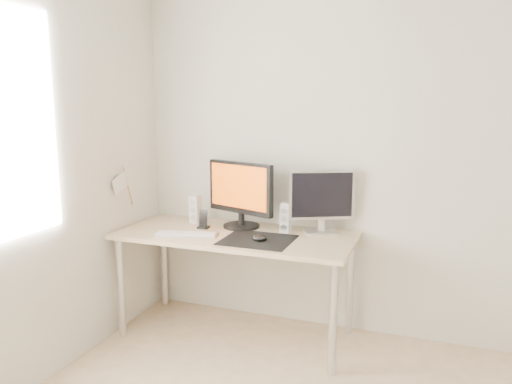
# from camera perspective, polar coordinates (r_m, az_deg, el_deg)

# --- Properties ---
(wall_back) EXTENTS (3.50, 0.00, 3.50)m
(wall_back) POSITION_cam_1_polar(r_m,az_deg,el_deg) (3.43, 14.59, 3.94)
(wall_back) COLOR white
(wall_back) RESTS_ON ground
(mousepad) EXTENTS (0.45, 0.40, 0.00)m
(mousepad) POSITION_cam_1_polar(r_m,az_deg,el_deg) (3.23, 0.20, -5.49)
(mousepad) COLOR black
(mousepad) RESTS_ON desk
(mouse) EXTENTS (0.11, 0.06, 0.04)m
(mouse) POSITION_cam_1_polar(r_m,az_deg,el_deg) (3.19, 0.35, -5.30)
(mouse) COLOR black
(mouse) RESTS_ON mousepad
(desk) EXTENTS (1.60, 0.70, 0.73)m
(desk) POSITION_cam_1_polar(r_m,az_deg,el_deg) (3.42, -2.34, -6.00)
(desk) COLOR #D1B587
(desk) RESTS_ON ground
(main_monitor) EXTENTS (0.53, 0.33, 0.47)m
(main_monitor) POSITION_cam_1_polar(r_m,az_deg,el_deg) (3.50, -1.79, -0.01)
(main_monitor) COLOR black
(main_monitor) RESTS_ON desk
(second_monitor) EXTENTS (0.42, 0.24, 0.43)m
(second_monitor) POSITION_cam_1_polar(r_m,az_deg,el_deg) (3.38, 7.49, -0.68)
(second_monitor) COLOR silver
(second_monitor) RESTS_ON desk
(speaker_left) EXTENTS (0.06, 0.08, 0.20)m
(speaker_left) POSITION_cam_1_polar(r_m,az_deg,el_deg) (3.69, -6.96, -1.96)
(speaker_left) COLOR white
(speaker_left) RESTS_ON desk
(speaker_right) EXTENTS (0.06, 0.08, 0.20)m
(speaker_right) POSITION_cam_1_polar(r_m,az_deg,el_deg) (3.40, 3.41, -2.94)
(speaker_right) COLOR white
(speaker_right) RESTS_ON desk
(keyboard) EXTENTS (0.44, 0.20, 0.02)m
(keyboard) POSITION_cam_1_polar(r_m,az_deg,el_deg) (3.37, -7.95, -4.80)
(keyboard) COLOR silver
(keyboard) RESTS_ON desk
(phone_dock) EXTENTS (0.07, 0.06, 0.13)m
(phone_dock) POSITION_cam_1_polar(r_m,az_deg,el_deg) (3.53, -6.03, -3.51)
(phone_dock) COLOR black
(phone_dock) RESTS_ON desk
(pennant) EXTENTS (0.01, 0.23, 0.29)m
(pennant) POSITION_cam_1_polar(r_m,az_deg,el_deg) (3.58, -15.01, 0.92)
(pennant) COLOR #A57F54
(pennant) RESTS_ON wall_left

